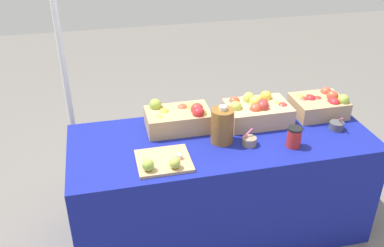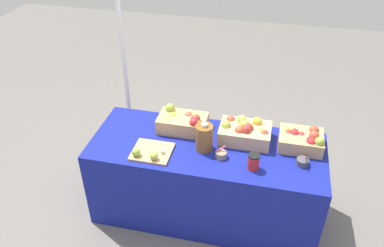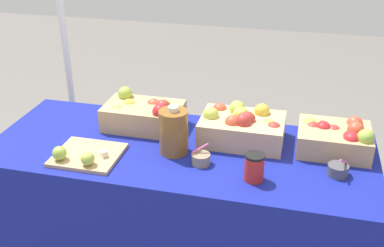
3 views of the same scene
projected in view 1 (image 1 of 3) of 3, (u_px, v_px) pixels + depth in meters
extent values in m
plane|color=slate|center=(218.00, 226.00, 3.05)|extent=(10.00, 10.00, 0.00)
cube|color=navy|center=(220.00, 184.00, 2.87)|extent=(1.90, 0.76, 0.74)
cube|color=tan|center=(318.00, 106.00, 2.94)|extent=(0.34, 0.28, 0.12)
sphere|color=#99B742|center=(300.00, 100.00, 2.94)|extent=(0.08, 0.08, 0.08)
sphere|color=#B2C64C|center=(304.00, 101.00, 2.94)|extent=(0.08, 0.08, 0.08)
sphere|color=red|center=(310.00, 100.00, 2.92)|extent=(0.08, 0.08, 0.08)
sphere|color=red|center=(333.00, 103.00, 2.88)|extent=(0.08, 0.08, 0.08)
sphere|color=#B2332D|center=(304.00, 102.00, 2.92)|extent=(0.08, 0.08, 0.08)
sphere|color=#D14C33|center=(326.00, 92.00, 3.00)|extent=(0.08, 0.08, 0.08)
sphere|color=red|center=(308.00, 100.00, 2.95)|extent=(0.08, 0.08, 0.08)
sphere|color=red|center=(334.00, 104.00, 2.86)|extent=(0.08, 0.08, 0.08)
sphere|color=#B2332D|center=(317.00, 101.00, 2.93)|extent=(0.08, 0.08, 0.08)
sphere|color=#D14C33|center=(332.00, 96.00, 2.91)|extent=(0.08, 0.08, 0.08)
sphere|color=#99B742|center=(343.00, 100.00, 2.86)|extent=(0.08, 0.08, 0.08)
cube|color=tan|center=(257.00, 113.00, 2.84)|extent=(0.41, 0.28, 0.13)
sphere|color=#B2332D|center=(263.00, 107.00, 2.76)|extent=(0.08, 0.08, 0.08)
sphere|color=#B2C64C|center=(276.00, 107.00, 2.84)|extent=(0.08, 0.08, 0.08)
sphere|color=#B2332D|center=(282.00, 108.00, 2.82)|extent=(0.08, 0.08, 0.08)
sphere|color=#D14C33|center=(255.00, 109.00, 2.75)|extent=(0.08, 0.08, 0.08)
sphere|color=gold|center=(266.00, 96.00, 2.89)|extent=(0.08, 0.08, 0.08)
sphere|color=#B2C64C|center=(249.00, 98.00, 2.85)|extent=(0.08, 0.08, 0.08)
sphere|color=#B2C64C|center=(236.00, 107.00, 2.76)|extent=(0.08, 0.08, 0.08)
sphere|color=#D14C33|center=(234.00, 102.00, 2.86)|extent=(0.08, 0.08, 0.08)
sphere|color=#B2332D|center=(263.00, 104.00, 2.80)|extent=(0.08, 0.08, 0.08)
sphere|color=#B2C64C|center=(255.00, 102.00, 2.82)|extent=(0.08, 0.08, 0.08)
cube|color=tan|center=(178.00, 120.00, 2.76)|extent=(0.41, 0.25, 0.13)
sphere|color=#B2C64C|center=(200.00, 114.00, 2.69)|extent=(0.08, 0.08, 0.08)
sphere|color=#B2332D|center=(197.00, 109.00, 2.72)|extent=(0.08, 0.08, 0.08)
sphere|color=red|center=(199.00, 113.00, 2.68)|extent=(0.08, 0.08, 0.08)
sphere|color=#99B742|center=(160.00, 121.00, 2.67)|extent=(0.08, 0.08, 0.08)
sphere|color=gold|center=(164.00, 114.00, 2.74)|extent=(0.08, 0.08, 0.08)
sphere|color=#99B742|center=(155.00, 105.00, 2.76)|extent=(0.08, 0.08, 0.08)
sphere|color=red|center=(183.00, 111.00, 2.79)|extent=(0.08, 0.08, 0.08)
sphere|color=#B2C64C|center=(192.00, 108.00, 2.79)|extent=(0.08, 0.08, 0.08)
sphere|color=#D14C33|center=(183.00, 110.00, 2.79)|extent=(0.08, 0.08, 0.08)
cube|color=tan|center=(164.00, 161.00, 2.44)|extent=(0.31, 0.28, 0.02)
sphere|color=#B2C64C|center=(175.00, 163.00, 2.35)|extent=(0.06, 0.06, 0.06)
cube|color=beige|center=(179.00, 156.00, 2.44)|extent=(0.04, 0.04, 0.03)
sphere|color=#99B742|center=(148.00, 165.00, 2.33)|extent=(0.07, 0.07, 0.07)
cylinder|color=gray|center=(249.00, 141.00, 2.60)|extent=(0.09, 0.09, 0.05)
cylinder|color=#EA598C|center=(248.00, 133.00, 2.59)|extent=(0.08, 0.04, 0.05)
cylinder|color=#4C4C51|center=(336.00, 126.00, 2.77)|extent=(0.09, 0.09, 0.05)
cylinder|color=#EA598C|center=(341.00, 119.00, 2.74)|extent=(0.05, 0.09, 0.06)
cylinder|color=brown|center=(222.00, 126.00, 2.59)|extent=(0.14, 0.14, 0.22)
cylinder|color=silver|center=(223.00, 108.00, 2.53)|extent=(0.05, 0.05, 0.02)
cylinder|color=red|center=(294.00, 138.00, 2.57)|extent=(0.09, 0.09, 0.12)
cylinder|color=black|center=(295.00, 129.00, 2.54)|extent=(0.09, 0.09, 0.01)
cylinder|color=white|center=(62.00, 59.00, 2.91)|extent=(0.04, 0.04, 2.19)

